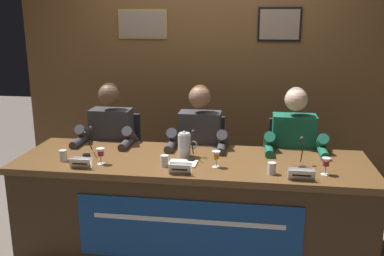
% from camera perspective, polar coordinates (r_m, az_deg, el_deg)
% --- Properties ---
extents(ground_plane, '(12.00, 12.00, 0.00)m').
position_cam_1_polar(ground_plane, '(3.64, -0.00, -15.26)').
color(ground_plane, '#70665B').
extents(wall_back_panelled, '(3.91, 0.14, 2.60)m').
position_cam_1_polar(wall_back_panelled, '(4.44, 2.37, 8.01)').
color(wall_back_panelled, brown).
rests_on(wall_back_panelled, ground_plane).
extents(conference_table, '(2.71, 0.83, 0.74)m').
position_cam_1_polar(conference_table, '(3.32, -0.26, -8.67)').
color(conference_table, brown).
rests_on(conference_table, ground_plane).
extents(chair_left, '(0.44, 0.44, 0.92)m').
position_cam_1_polar(chair_left, '(4.16, -9.86, -4.72)').
color(chair_left, black).
rests_on(chair_left, ground_plane).
extents(panelist_left, '(0.51, 0.48, 1.25)m').
position_cam_1_polar(panelist_left, '(3.90, -10.94, -1.83)').
color(panelist_left, black).
rests_on(panelist_left, ground_plane).
extents(nameplate_left, '(0.16, 0.06, 0.08)m').
position_cam_1_polar(nameplate_left, '(3.24, -14.54, -4.51)').
color(nameplate_left, white).
rests_on(nameplate_left, conference_table).
extents(juice_glass_left, '(0.06, 0.06, 0.12)m').
position_cam_1_polar(juice_glass_left, '(3.27, -12.02, -3.29)').
color(juice_glass_left, white).
rests_on(juice_glass_left, conference_table).
extents(water_cup_left, '(0.06, 0.06, 0.08)m').
position_cam_1_polar(water_cup_left, '(3.43, -16.71, -3.59)').
color(water_cup_left, silver).
rests_on(water_cup_left, conference_table).
extents(microphone_left, '(0.06, 0.17, 0.22)m').
position_cam_1_polar(microphone_left, '(3.51, -13.64, -2.33)').
color(microphone_left, black).
rests_on(microphone_left, conference_table).
extents(chair_center, '(0.44, 0.44, 0.92)m').
position_cam_1_polar(chair_center, '(3.99, 1.24, -5.35)').
color(chair_center, black).
rests_on(chair_center, ground_plane).
extents(panelist_center, '(0.51, 0.48, 1.25)m').
position_cam_1_polar(panelist_center, '(3.72, 0.88, -2.38)').
color(panelist_center, black).
rests_on(panelist_center, ground_plane).
extents(nameplate_center, '(0.16, 0.06, 0.08)m').
position_cam_1_polar(nameplate_center, '(3.02, -1.61, -5.42)').
color(nameplate_center, white).
rests_on(nameplate_center, conference_table).
extents(juice_glass_center, '(0.06, 0.06, 0.12)m').
position_cam_1_polar(juice_glass_center, '(3.14, 3.21, -3.74)').
color(juice_glass_center, white).
rests_on(juice_glass_center, conference_table).
extents(water_cup_center, '(0.06, 0.06, 0.08)m').
position_cam_1_polar(water_cup_center, '(3.18, -3.66, -4.45)').
color(water_cup_center, silver).
rests_on(water_cup_center, conference_table).
extents(microphone_center, '(0.06, 0.17, 0.22)m').
position_cam_1_polar(microphone_center, '(3.30, -0.00, -3.00)').
color(microphone_center, black).
rests_on(microphone_center, conference_table).
extents(chair_right, '(0.44, 0.44, 0.92)m').
position_cam_1_polar(chair_right, '(3.98, 12.87, -5.79)').
color(chair_right, black).
rests_on(chair_right, ground_plane).
extents(panelist_right, '(0.51, 0.48, 1.25)m').
position_cam_1_polar(panelist_right, '(3.70, 13.34, -2.84)').
color(panelist_right, black).
rests_on(panelist_right, ground_plane).
extents(nameplate_right, '(0.18, 0.06, 0.08)m').
position_cam_1_polar(nameplate_right, '(3.00, 14.31, -6.00)').
color(nameplate_right, white).
rests_on(nameplate_right, conference_table).
extents(juice_glass_right, '(0.06, 0.06, 0.12)m').
position_cam_1_polar(juice_glass_right, '(3.13, 17.33, -4.47)').
color(juice_glass_right, white).
rests_on(juice_glass_right, conference_table).
extents(water_cup_right, '(0.06, 0.06, 0.08)m').
position_cam_1_polar(water_cup_right, '(3.07, 10.52, -5.37)').
color(water_cup_right, silver).
rests_on(water_cup_right, conference_table).
extents(microphone_right, '(0.06, 0.17, 0.22)m').
position_cam_1_polar(microphone_right, '(3.22, 14.40, -3.92)').
color(microphone_right, black).
rests_on(microphone_right, conference_table).
extents(water_pitcher_central, '(0.15, 0.10, 0.21)m').
position_cam_1_polar(water_pitcher_central, '(3.37, -1.01, -2.25)').
color(water_pitcher_central, silver).
rests_on(water_pitcher_central, conference_table).
extents(document_stack_center, '(0.22, 0.16, 0.01)m').
position_cam_1_polar(document_stack_center, '(3.23, -1.23, -4.71)').
color(document_stack_center, white).
rests_on(document_stack_center, conference_table).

